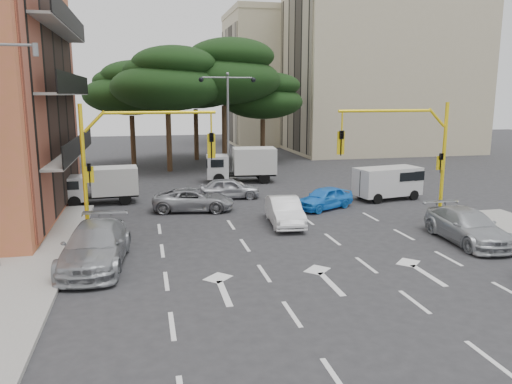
# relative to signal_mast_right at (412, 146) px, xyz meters

# --- Properties ---
(ground) EXTENTS (120.00, 120.00, 0.00)m
(ground) POSITION_rel_signal_mast_right_xyz_m (-6.80, -1.99, -3.88)
(ground) COLOR #28282B
(ground) RESTS_ON ground
(median_strip) EXTENTS (1.40, 6.00, 0.15)m
(median_strip) POSITION_rel_signal_mast_right_xyz_m (-6.80, 14.01, -3.81)
(median_strip) COLOR gray
(median_strip) RESTS_ON ground
(apartment_beige_near) EXTENTS (20.20, 12.15, 18.70)m
(apartment_beige_near) POSITION_rel_signal_mast_right_xyz_m (13.15, 30.01, 5.47)
(apartment_beige_near) COLOR #BFB38F
(apartment_beige_near) RESTS_ON ground
(apartment_beige_far) EXTENTS (16.20, 12.15, 16.70)m
(apartment_beige_far) POSITION_rel_signal_mast_right_xyz_m (6.15, 42.01, 4.47)
(apartment_beige_far) COLOR #BFB38F
(apartment_beige_far) RESTS_ON ground
(pine_left_near) EXTENTS (9.15, 9.15, 10.23)m
(pine_left_near) POSITION_rel_signal_mast_right_xyz_m (-10.75, 19.96, 3.72)
(pine_left_near) COLOR #382616
(pine_left_near) RESTS_ON ground
(pine_center) EXTENTS (9.98, 9.98, 11.16)m
(pine_center) POSITION_rel_signal_mast_right_xyz_m (-5.75, 21.96, 4.41)
(pine_center) COLOR #382616
(pine_center) RESTS_ON ground
(pine_left_far) EXTENTS (8.32, 8.32, 9.30)m
(pine_left_far) POSITION_rel_signal_mast_right_xyz_m (-13.75, 23.96, 3.03)
(pine_left_far) COLOR #382616
(pine_left_far) RESTS_ON ground
(pine_right) EXTENTS (7.49, 7.49, 8.37)m
(pine_right) POSITION_rel_signal_mast_right_xyz_m (-1.75, 23.96, 2.33)
(pine_right) COLOR #382616
(pine_right) RESTS_ON ground
(pine_back) EXTENTS (9.15, 9.15, 10.23)m
(pine_back) POSITION_rel_signal_mast_right_xyz_m (-7.75, 26.96, 3.72)
(pine_back) COLOR #382616
(pine_back) RESTS_ON ground
(signal_mast_right) EXTENTS (5.79, 0.37, 6.00)m
(signal_mast_right) POSITION_rel_signal_mast_right_xyz_m (0.00, 0.00, 0.00)
(signal_mast_right) COLOR yellow
(signal_mast_right) RESTS_ON ground
(signal_mast_left) EXTENTS (5.79, 0.37, 6.00)m
(signal_mast_left) POSITION_rel_signal_mast_right_xyz_m (-13.61, 0.00, 0.00)
(signal_mast_left) COLOR yellow
(signal_mast_left) RESTS_ON ground
(street_lamp_center) EXTENTS (4.16, 0.36, 7.77)m
(street_lamp_center) POSITION_rel_signal_mast_right_xyz_m (-6.80, 14.01, 1.54)
(street_lamp_center) COLOR slate
(street_lamp_center) RESTS_ON median_strip
(car_white_hatch) EXTENTS (1.83, 4.25, 1.36)m
(car_white_hatch) POSITION_rel_signal_mast_right_xyz_m (-6.19, 0.98, -3.20)
(car_white_hatch) COLOR white
(car_white_hatch) RESTS_ON ground
(car_blue_compact) EXTENTS (3.96, 3.04, 1.26)m
(car_blue_compact) POSITION_rel_signal_mast_right_xyz_m (-3.05, 3.82, -3.25)
(car_blue_compact) COLOR #1B7BE5
(car_blue_compact) RESTS_ON ground
(car_silver_wagon) EXTENTS (2.66, 5.62, 1.58)m
(car_silver_wagon) POSITION_rel_signal_mast_right_xyz_m (-14.80, -3.30, -3.09)
(car_silver_wagon) COLOR #989B9F
(car_silver_wagon) RESTS_ON ground
(car_silver_cross_a) EXTENTS (4.77, 2.79, 1.25)m
(car_silver_cross_a) POSITION_rel_signal_mast_right_xyz_m (-10.29, 5.01, -3.26)
(car_silver_cross_a) COLOR #96979D
(car_silver_cross_a) RESTS_ON ground
(car_silver_cross_b) EXTENTS (3.88, 1.83, 1.28)m
(car_silver_cross_b) POSITION_rel_signal_mast_right_xyz_m (-7.79, 7.90, -3.24)
(car_silver_cross_b) COLOR #A9AAB1
(car_silver_cross_b) RESTS_ON ground
(car_silver_parked) EXTENTS (2.24, 5.02, 1.43)m
(car_silver_parked) POSITION_rel_signal_mast_right_xyz_m (0.80, -3.64, -3.17)
(car_silver_parked) COLOR #A5A8AD
(car_silver_parked) RESTS_ON ground
(van_white) EXTENTS (4.29, 2.51, 2.02)m
(van_white) POSITION_rel_signal_mast_right_xyz_m (1.66, 5.48, -2.88)
(van_white) COLOR silver
(van_white) RESTS_ON ground
(box_truck_a) EXTENTS (4.49, 2.12, 2.16)m
(box_truck_a) POSITION_rel_signal_mast_right_xyz_m (-15.43, 8.01, -2.81)
(box_truck_a) COLOR silver
(box_truck_a) RESTS_ON ground
(box_truck_b) EXTENTS (5.32, 2.66, 2.52)m
(box_truck_b) POSITION_rel_signal_mast_right_xyz_m (-5.89, 13.51, -2.62)
(box_truck_b) COLOR silver
(box_truck_b) RESTS_ON ground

